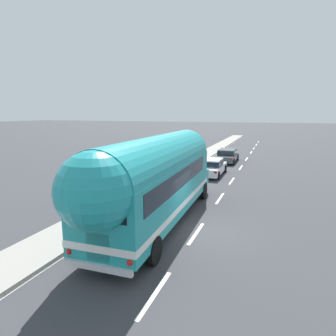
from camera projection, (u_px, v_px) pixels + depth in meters
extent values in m
plane|color=#38383D|center=(198.00, 231.00, 12.75)|extent=(300.00, 300.00, 0.00)
cube|color=silver|center=(155.00, 294.00, 8.33)|extent=(0.14, 2.40, 0.01)
cube|color=silver|center=(196.00, 233.00, 12.50)|extent=(0.14, 2.40, 0.01)
cube|color=silver|center=(220.00, 198.00, 17.62)|extent=(0.14, 2.40, 0.01)
cube|color=silver|center=(232.00, 181.00, 22.12)|extent=(0.14, 2.40, 0.01)
cube|color=silver|center=(241.00, 168.00, 27.47)|extent=(0.14, 2.40, 0.01)
cube|color=silver|center=(247.00, 159.00, 32.59)|extent=(0.14, 2.40, 0.01)
cube|color=silver|center=(251.00, 152.00, 38.03)|extent=(0.14, 2.40, 0.01)
cube|color=silver|center=(254.00, 148.00, 42.30)|extent=(0.14, 2.40, 0.01)
cube|color=silver|center=(256.00, 145.00, 47.14)|extent=(0.14, 2.40, 0.01)
cube|color=silver|center=(258.00, 142.00, 51.82)|extent=(0.14, 2.40, 0.01)
cube|color=silver|center=(189.00, 173.00, 25.16)|extent=(0.12, 80.00, 0.01)
cube|color=gray|center=(169.00, 175.00, 23.69)|extent=(2.23, 90.00, 0.15)
cube|color=teal|center=(158.00, 188.00, 13.27)|extent=(2.80, 10.22, 2.30)
cylinder|color=teal|center=(158.00, 163.00, 13.05)|extent=(2.75, 10.12, 2.45)
sphere|color=teal|center=(96.00, 191.00, 8.38)|extent=(2.40, 2.40, 2.40)
cube|color=teal|center=(189.00, 176.00, 18.72)|extent=(2.30, 1.37, 0.95)
cube|color=white|center=(158.00, 201.00, 13.39)|extent=(2.84, 10.27, 0.24)
cube|color=black|center=(155.00, 176.00, 12.88)|extent=(2.78, 8.43, 0.76)
cube|color=black|center=(96.00, 208.00, 8.46)|extent=(2.00, 0.14, 0.84)
cube|color=white|center=(98.00, 247.00, 8.69)|extent=(0.80, 0.08, 0.90)
cube|color=silver|center=(98.00, 267.00, 8.72)|extent=(2.34, 0.21, 0.20)
sphere|color=red|center=(69.00, 252.00, 9.07)|extent=(0.20, 0.20, 0.20)
sphere|color=red|center=(130.00, 263.00, 8.40)|extent=(0.20, 0.20, 0.20)
cube|color=black|center=(187.00, 158.00, 17.91)|extent=(2.14, 0.16, 0.96)
cube|color=silver|center=(192.00, 176.00, 19.38)|extent=(0.90, 0.13, 0.56)
cylinder|color=black|center=(167.00, 187.00, 18.22)|extent=(0.29, 1.01, 1.00)
cylinder|color=black|center=(203.00, 191.00, 17.48)|extent=(0.29, 1.01, 1.00)
cylinder|color=black|center=(95.00, 241.00, 10.64)|extent=(0.29, 1.01, 1.00)
cylinder|color=black|center=(154.00, 250.00, 9.90)|extent=(0.29, 1.01, 1.00)
cube|color=white|center=(211.00, 169.00, 24.21)|extent=(1.91, 4.52, 0.60)
cube|color=white|center=(211.00, 162.00, 23.98)|extent=(1.70, 2.17, 0.55)
cube|color=black|center=(211.00, 163.00, 23.99)|extent=(1.76, 2.21, 0.43)
cube|color=red|center=(194.00, 171.00, 22.38)|extent=(0.20, 0.04, 0.14)
cube|color=red|center=(215.00, 172.00, 21.81)|extent=(0.20, 0.04, 0.14)
cylinder|color=black|center=(205.00, 167.00, 25.99)|extent=(0.20, 0.64, 0.64)
cylinder|color=black|center=(225.00, 169.00, 25.36)|extent=(0.20, 0.64, 0.64)
cylinder|color=black|center=(196.00, 174.00, 23.13)|extent=(0.20, 0.64, 0.64)
cylinder|color=black|center=(218.00, 176.00, 22.50)|extent=(0.20, 0.64, 0.64)
cube|color=#474C51|center=(227.00, 157.00, 30.61)|extent=(1.86, 4.78, 0.60)
cube|color=#474C51|center=(227.00, 152.00, 30.39)|extent=(1.65, 2.43, 0.55)
cube|color=black|center=(227.00, 152.00, 30.39)|extent=(1.71, 2.47, 0.43)
cube|color=red|center=(216.00, 158.00, 28.64)|extent=(0.20, 0.04, 0.14)
cube|color=red|center=(232.00, 159.00, 28.10)|extent=(0.20, 0.04, 0.14)
cylinder|color=black|center=(222.00, 156.00, 32.49)|extent=(0.20, 0.64, 0.64)
cylinder|color=black|center=(238.00, 157.00, 31.90)|extent=(0.20, 0.64, 0.64)
cylinder|color=black|center=(216.00, 161.00, 29.39)|extent=(0.20, 0.64, 0.64)
cylinder|color=black|center=(233.00, 162.00, 28.80)|extent=(0.20, 0.64, 0.64)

